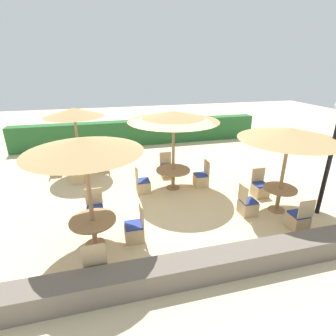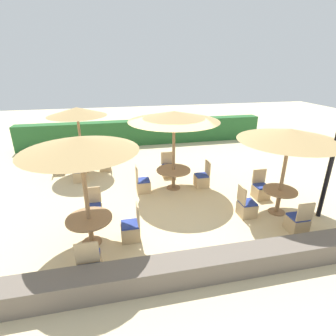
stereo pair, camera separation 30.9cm
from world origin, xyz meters
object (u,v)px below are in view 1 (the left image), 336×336
(patio_chair_center_east, at_px, (201,179))
(patio_chair_back_left_west, at_px, (55,168))
(patio_chair_center_north, at_px, (167,170))
(patio_chair_back_left_south, at_px, (78,176))
(patio_chair_front_right_south, at_px, (298,220))
(patio_chair_front_right_west, at_px, (247,206))
(patio_chair_front_right_north, at_px, (260,189))
(parasol_back_left, at_px, (74,113))
(round_table_center, at_px, (173,173))
(patio_chair_front_left_north, at_px, (95,213))
(parasol_front_right, at_px, (290,134))
(patio_chair_center_west, at_px, (143,185))
(patio_chair_back_left_north, at_px, (81,159))
(patio_chair_front_left_south, at_px, (96,266))
(patio_chair_back_left_east, at_px, (103,165))
(round_table_back_left, at_px, (80,160))
(lamp_post, at_px, (336,136))
(round_table_front_left, at_px, (93,225))
(round_table_front_right, at_px, (279,194))
(patio_chair_front_left_east, at_px, (135,231))
(parasol_front_left, at_px, (83,145))
(parasol_center, at_px, (174,116))

(patio_chair_center_east, distance_m, patio_chair_back_left_west, 5.75)
(patio_chair_center_north, height_order, patio_chair_back_left_south, same)
(patio_chair_front_right_south, xyz_separation_m, patio_chair_front_right_west, (-0.93, 0.98, 0.00))
(patio_chair_front_right_north, distance_m, parasol_back_left, 7.19)
(round_table_center, bearing_deg, patio_chair_front_right_south, -50.97)
(patio_chair_front_left_north, height_order, patio_chair_center_east, same)
(patio_chair_front_right_south, relative_size, patio_chair_back_left_west, 1.00)
(parasol_front_right, bearing_deg, patio_chair_back_left_west, 146.33)
(patio_chair_center_west, relative_size, patio_chair_back_left_north, 1.00)
(patio_chair_front_left_south, xyz_separation_m, patio_chair_back_left_east, (0.28, 5.87, 0.00))
(round_table_back_left, xyz_separation_m, patio_chair_back_left_west, (-0.98, 0.03, -0.27))
(patio_chair_back_left_east, bearing_deg, patio_chair_center_north, -115.99)
(lamp_post, xyz_separation_m, parasol_front_right, (-1.07, 0.43, 0.01))
(patio_chair_front_right_south, relative_size, patio_chair_center_north, 1.00)
(patio_chair_front_left_south, bearing_deg, patio_chair_front_right_north, 23.83)
(round_table_front_left, distance_m, round_table_back_left, 4.86)
(parasol_front_right, distance_m, round_table_front_right, 1.80)
(parasol_back_left, bearing_deg, round_table_back_left, 0.00)
(patio_chair_center_east, bearing_deg, patio_chair_back_left_north, 53.38)
(patio_chair_front_left_north, xyz_separation_m, patio_chair_front_right_west, (4.30, -0.69, 0.00))
(patio_chair_center_north, bearing_deg, patio_chair_front_right_south, 120.70)
(patio_chair_front_left_south, height_order, parasol_front_right, parasol_front_right)
(round_table_front_left, distance_m, patio_chair_back_left_east, 4.83)
(patio_chair_front_left_south, xyz_separation_m, round_table_center, (2.63, 3.61, 0.32))
(parasol_front_right, bearing_deg, patio_chair_back_left_south, 149.08)
(round_table_front_left, bearing_deg, patio_chair_front_right_west, 4.57)
(patio_chair_back_left_east, bearing_deg, patio_chair_front_right_south, -137.84)
(patio_chair_front_right_south, xyz_separation_m, round_table_center, (-2.58, 3.18, 0.32))
(patio_chair_front_left_north, bearing_deg, patio_chair_back_left_east, -94.56)
(patio_chair_front_right_south, distance_m, patio_chair_front_right_west, 1.36)
(lamp_post, bearing_deg, patio_chair_front_left_east, 179.21)
(patio_chair_center_north, distance_m, parasol_back_left, 4.09)
(round_table_front_left, distance_m, patio_chair_center_north, 4.55)
(patio_chair_front_right_west, bearing_deg, patio_chair_front_right_south, 43.47)
(parasol_front_left, relative_size, patio_chair_center_east, 2.91)
(round_table_center, height_order, round_table_back_left, round_table_back_left)
(round_table_front_left, bearing_deg, parasol_center, 43.63)
(round_table_front_left, relative_size, patio_chair_front_left_north, 1.17)
(patio_chair_front_right_north, bearing_deg, patio_chair_back_left_east, -35.42)
(patio_chair_front_right_south, bearing_deg, patio_chair_front_right_west, 133.47)
(patio_chair_front_left_south, distance_m, patio_chair_back_left_north, 6.80)
(patio_chair_back_left_west, bearing_deg, patio_chair_front_left_east, 26.98)
(patio_chair_back_left_south, bearing_deg, parasol_back_left, 86.67)
(patio_chair_center_north, relative_size, round_table_back_left, 1.02)
(parasol_front_right, relative_size, round_table_center, 2.34)
(patio_chair_back_left_west, bearing_deg, lamp_post, 57.77)
(patio_chair_back_left_north, height_order, patio_chair_back_left_east, same)
(patio_chair_front_left_south, bearing_deg, round_table_front_left, 92.11)
(patio_chair_front_left_north, bearing_deg, lamp_post, 169.67)
(patio_chair_front_left_east, relative_size, patio_chair_back_left_west, 1.00)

